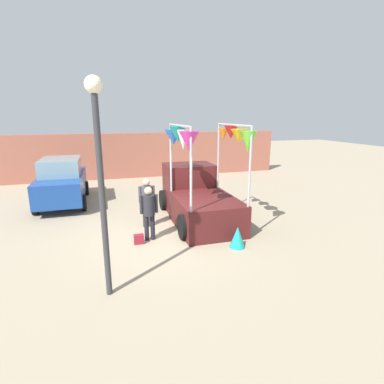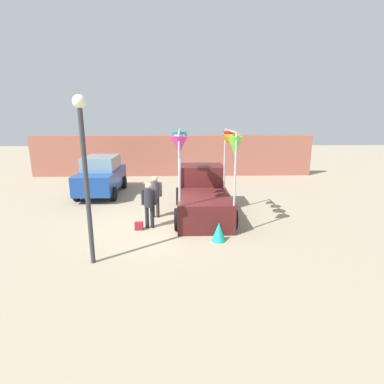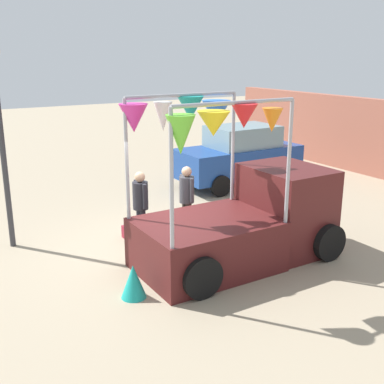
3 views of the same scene
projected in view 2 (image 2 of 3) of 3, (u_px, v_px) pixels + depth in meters
name	position (u px, v px, depth m)	size (l,w,h in m)	color
ground_plane	(165.00, 226.00, 10.63)	(60.00, 60.00, 0.00)	gray
vendor_truck	(202.00, 191.00, 11.70)	(2.48, 4.14, 3.33)	#4C1919
parked_car	(102.00, 175.00, 14.80)	(1.88, 4.00, 1.88)	navy
person_customer	(149.00, 201.00, 10.22)	(0.53, 0.34, 1.61)	black
person_vendor	(155.00, 193.00, 11.30)	(0.53, 0.34, 1.61)	#2D2823
handbag	(139.00, 226.00, 10.22)	(0.28, 0.16, 0.28)	maroon
street_lamp	(84.00, 159.00, 7.29)	(0.32, 0.32, 4.27)	#333338
brick_boundary_wall	(173.00, 156.00, 19.32)	(18.00, 0.36, 2.60)	#9E5947
folded_kite_bundle_teal	(219.00, 232.00, 9.26)	(0.44, 0.44, 0.60)	teal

